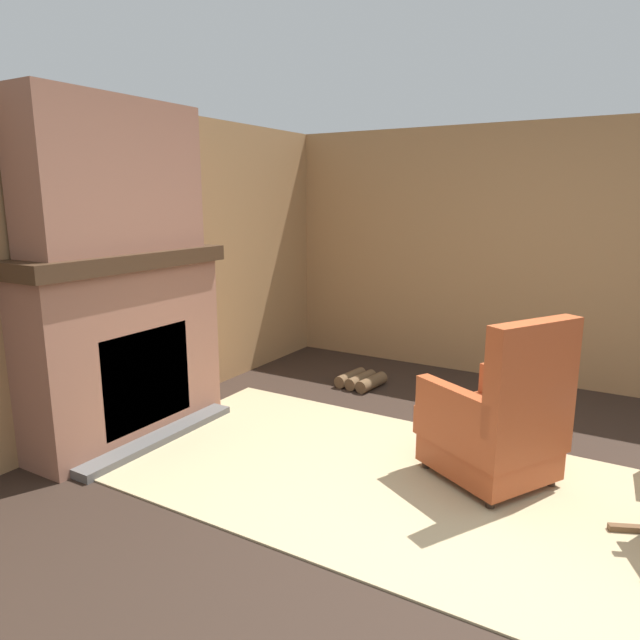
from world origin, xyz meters
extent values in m
plane|color=#2D2119|center=(0.00, 0.00, 0.00)|extent=(14.00, 14.00, 0.00)
cube|color=#9E7247|center=(-2.79, 0.00, 1.18)|extent=(0.06, 6.13, 2.36)
cube|color=#9E7247|center=(0.00, 2.79, 1.18)|extent=(6.13, 0.06, 2.36)
cube|color=#93604C|center=(-2.56, 0.00, 0.61)|extent=(0.42, 1.49, 1.22)
cube|color=black|center=(-2.39, 0.00, 0.46)|extent=(0.08, 0.77, 0.68)
cube|color=#565451|center=(-2.27, 0.00, 0.03)|extent=(0.16, 1.34, 0.06)
cube|color=#3D2819|center=(-2.56, 0.00, 1.28)|extent=(0.52, 1.59, 0.11)
cube|color=#93604C|center=(-2.56, 0.00, 1.83)|extent=(0.37, 1.31, 1.00)
cube|color=tan|center=(-0.59, 0.30, 0.01)|extent=(3.70, 1.85, 0.01)
cube|color=#A84723|center=(-0.14, 0.65, 0.18)|extent=(0.86, 0.84, 0.24)
cube|color=#A84723|center=(-0.14, 0.65, 0.33)|extent=(0.91, 0.88, 0.18)
cube|color=#A84723|center=(0.11, 0.51, 0.73)|extent=(0.42, 0.60, 0.63)
cube|color=#A84723|center=(-0.29, 0.43, 0.52)|extent=(0.58, 0.39, 0.20)
cube|color=#A84723|center=(-0.02, 0.90, 0.52)|extent=(0.58, 0.39, 0.20)
cylinder|color=#332319|center=(-0.50, 0.57, 0.03)|extent=(0.07, 0.07, 0.06)
cylinder|color=#332319|center=(-0.25, 1.01, 0.03)|extent=(0.07, 0.07, 0.06)
cylinder|color=#332319|center=(-0.03, 0.30, 0.03)|extent=(0.07, 0.07, 0.06)
cylinder|color=#332319|center=(0.22, 0.73, 0.03)|extent=(0.07, 0.07, 0.06)
cylinder|color=brown|center=(-1.71, 1.84, 0.06)|extent=(0.16, 0.38, 0.11)
cylinder|color=brown|center=(-1.60, 1.82, 0.06)|extent=(0.16, 0.38, 0.11)
cylinder|color=brown|center=(-1.48, 1.81, 0.06)|extent=(0.16, 0.38, 0.11)
ellipsoid|color=#99B29E|center=(-2.60, -0.22, 1.37)|extent=(0.10, 0.10, 0.08)
cylinder|color=white|center=(-2.60, -0.22, 1.49)|extent=(0.05, 0.05, 0.15)
cube|color=brown|center=(-2.60, 0.36, 1.39)|extent=(0.15, 0.21, 0.12)
cube|color=silver|center=(-2.52, 0.36, 1.40)|extent=(0.01, 0.04, 0.02)
camera|label=1|loc=(0.63, -2.66, 1.71)|focal=32.00mm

